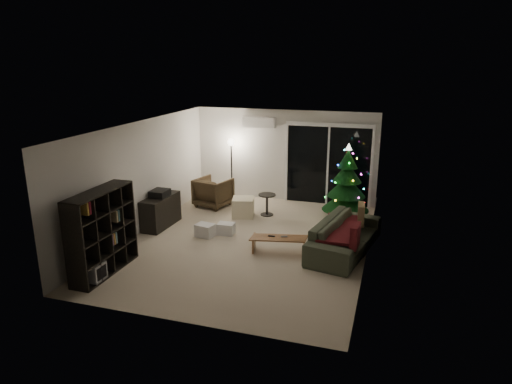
% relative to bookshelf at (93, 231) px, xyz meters
% --- Properties ---
extents(room, '(6.50, 7.51, 2.60)m').
position_rel_bookshelf_xyz_m(room, '(2.71, 3.63, 0.23)').
color(room, beige).
rests_on(room, ground).
extents(bookshelf, '(0.93, 1.61, 1.57)m').
position_rel_bookshelf_xyz_m(bookshelf, '(0.00, 0.00, 0.00)').
color(bookshelf, black).
rests_on(bookshelf, floor).
extents(media_cabinet, '(0.48, 1.18, 0.73)m').
position_rel_bookshelf_xyz_m(media_cabinet, '(0.00, 2.47, -0.42)').
color(media_cabinet, black).
rests_on(media_cabinet, floor).
extents(stereo, '(0.37, 0.44, 0.16)m').
position_rel_bookshelf_xyz_m(stereo, '(0.00, 2.47, 0.02)').
color(stereo, black).
rests_on(stereo, media_cabinet).
extents(armchair, '(1.01, 1.03, 0.77)m').
position_rel_bookshelf_xyz_m(armchair, '(0.59, 4.25, -0.40)').
color(armchair, '#453928').
rests_on(armchair, floor).
extents(ottoman, '(0.64, 0.64, 0.47)m').
position_rel_bookshelf_xyz_m(ottoman, '(1.62, 3.70, -0.55)').
color(ottoman, beige).
rests_on(ottoman, floor).
extents(cardboard_box_a, '(0.45, 0.37, 0.28)m').
position_rel_bookshelf_xyz_m(cardboard_box_a, '(1.25, 2.17, -0.64)').
color(cardboard_box_a, white).
rests_on(cardboard_box_a, floor).
extents(cardboard_box_b, '(0.38, 0.29, 0.26)m').
position_rel_bookshelf_xyz_m(cardboard_box_b, '(1.64, 2.44, -0.66)').
color(cardboard_box_b, white).
rests_on(cardboard_box_b, floor).
extents(side_table, '(0.44, 0.44, 0.54)m').
position_rel_bookshelf_xyz_m(side_table, '(2.16, 3.98, -0.51)').
color(side_table, black).
rests_on(side_table, floor).
extents(floor_lamp, '(0.26, 0.26, 1.64)m').
position_rel_bookshelf_xyz_m(floor_lamp, '(0.84, 5.00, 0.04)').
color(floor_lamp, black).
rests_on(floor_lamp, floor).
extents(sofa, '(1.35, 2.46, 0.68)m').
position_rel_bookshelf_xyz_m(sofa, '(4.30, 2.26, -0.44)').
color(sofa, '#464E3D').
rests_on(sofa, floor).
extents(sofa_throw, '(0.73, 1.68, 0.06)m').
position_rel_bookshelf_xyz_m(sofa_throw, '(4.20, 2.26, -0.29)').
color(sofa_throw, '#3D0E0F').
rests_on(sofa_throw, sofa).
extents(cushion_a, '(0.17, 0.46, 0.45)m').
position_rel_bookshelf_xyz_m(cushion_a, '(4.55, 2.91, -0.17)').
color(cushion_a, olive).
rests_on(cushion_a, sofa).
extents(cushion_b, '(0.16, 0.46, 0.45)m').
position_rel_bookshelf_xyz_m(cushion_b, '(4.55, 1.61, -0.17)').
color(cushion_b, '#3D0E0F').
rests_on(cushion_b, sofa).
extents(coffee_table, '(1.17, 0.61, 0.35)m').
position_rel_bookshelf_xyz_m(coffee_table, '(3.04, 1.76, -0.61)').
color(coffee_table, '#8F6448').
rests_on(coffee_table, floor).
extents(remote_a, '(0.14, 0.04, 0.02)m').
position_rel_bookshelf_xyz_m(remote_a, '(2.89, 1.76, -0.42)').
color(remote_a, black).
rests_on(remote_a, coffee_table).
extents(remote_b, '(0.13, 0.08, 0.02)m').
position_rel_bookshelf_xyz_m(remote_b, '(3.14, 1.81, -0.42)').
color(remote_b, slate).
rests_on(remote_b, coffee_table).
extents(christmas_tree, '(1.35, 1.35, 1.87)m').
position_rel_bookshelf_xyz_m(christmas_tree, '(4.07, 4.35, 0.15)').
color(christmas_tree, '#0F3916').
rests_on(christmas_tree, floor).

